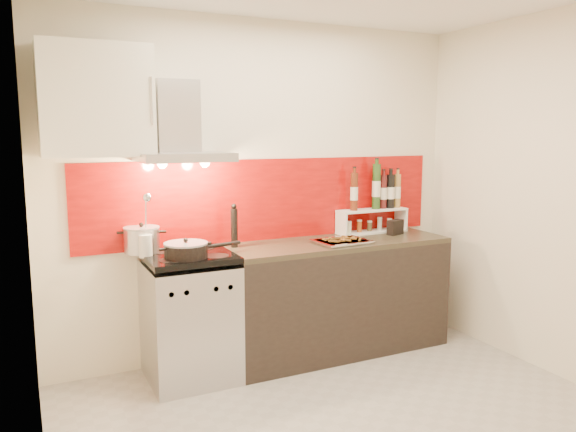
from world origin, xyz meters
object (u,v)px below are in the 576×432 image
counter (336,296)px  stock_pot (142,240)px  range_stove (190,318)px  baking_tray (341,241)px  pepper_mill (234,226)px  saute_pan (187,250)px

counter → stock_pot: size_ratio=7.23×
range_stove → baking_tray: baking_tray is taller
range_stove → pepper_mill: (0.39, 0.12, 0.62)m
saute_pan → baking_tray: (1.22, 0.01, -0.05)m
range_stove → saute_pan: (-0.04, -0.11, 0.52)m
range_stove → pepper_mill: pepper_mill is taller
stock_pot → pepper_mill: size_ratio=0.76×
saute_pan → baking_tray: size_ratio=1.33×
counter → baking_tray: size_ratio=4.22×
counter → stock_pot: stock_pot is taller
saute_pan → counter: bearing=5.2°
counter → baking_tray: bearing=-101.0°
counter → baking_tray: 0.48m
range_stove → baking_tray: (1.18, -0.10, 0.47)m
counter → baking_tray: baking_tray is taller
baking_tray → saute_pan: bearing=-179.4°
stock_pot → saute_pan: (0.24, -0.30, -0.04)m
range_stove → pepper_mill: 0.74m
counter → pepper_mill: bearing=171.9°
saute_pan → baking_tray: bearing=0.6°
range_stove → saute_pan: bearing=-110.2°
range_stove → counter: range_stove is taller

